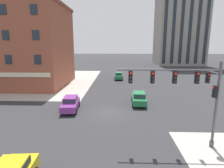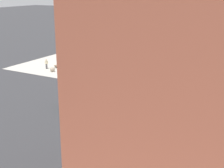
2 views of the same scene
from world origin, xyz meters
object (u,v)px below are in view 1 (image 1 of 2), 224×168
object	(u,v)px
car_main_southbound_near	(70,103)
traffic_signal_main	(191,89)
car_cross_eastbound	(139,98)
car_main_southbound_far	(119,75)

from	to	relation	value
car_main_southbound_near	traffic_signal_main	bearing A→B (deg)	-34.64
car_cross_eastbound	traffic_signal_main	bearing A→B (deg)	-75.76
car_main_southbound_near	car_cross_eastbound	xyz separation A→B (m)	(8.63, 2.56, 0.00)
car_cross_eastbound	car_main_southbound_near	bearing A→B (deg)	-163.50
car_main_southbound_far	car_cross_eastbound	size ratio (longest dim) A/B	1.00
traffic_signal_main	car_main_southbound_near	world-z (taller)	traffic_signal_main
traffic_signal_main	car_main_southbound_far	bearing A→B (deg)	100.24
traffic_signal_main	car_cross_eastbound	distance (m)	11.26
car_main_southbound_far	car_cross_eastbound	bearing A→B (deg)	-82.02
traffic_signal_main	car_main_southbound_far	size ratio (longest dim) A/B	1.70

